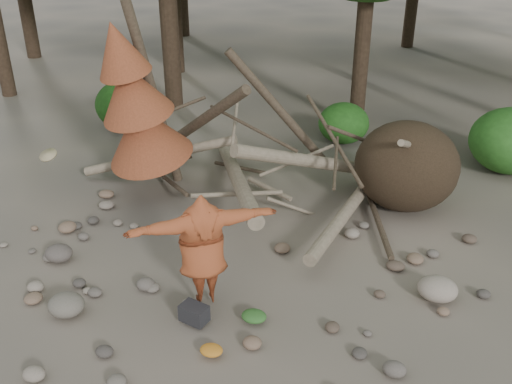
# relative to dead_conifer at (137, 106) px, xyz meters

# --- Properties ---
(ground) EXTENTS (120.00, 120.00, 0.00)m
(ground) POSITION_rel_dead_conifer_xyz_m (3.12, -3.37, -2.11)
(ground) COLOR #514C44
(ground) RESTS_ON ground
(deadfall_pile) EXTENTS (8.55, 5.24, 3.30)m
(deadfall_pile) POSITION_rel_dead_conifer_xyz_m (5.13, 0.87, -1.16)
(deadfall_pile) COLOR #332619
(deadfall_pile) RESTS_ON ground
(dead_conifer) EXTENTS (2.06, 2.16, 4.35)m
(dead_conifer) POSITION_rel_dead_conifer_xyz_m (0.00, 0.00, 0.00)
(dead_conifer) COLOR #4C3F30
(dead_conifer) RESTS_ON ground
(bush_left) EXTENTS (1.80, 1.80, 1.44)m
(bush_left) POSITION_rel_dead_conifer_xyz_m (-2.38, 3.83, -1.39)
(bush_left) COLOR #1D4F15
(bush_left) RESTS_ON ground
(bush_mid) EXTENTS (1.40, 1.40, 1.12)m
(bush_mid) POSITION_rel_dead_conifer_xyz_m (3.92, 4.43, -1.55)
(bush_mid) COLOR #27641D
(bush_mid) RESTS_ON ground
(bush_right) EXTENTS (2.00, 2.00, 1.60)m
(bush_right) POSITION_rel_dead_conifer_xyz_m (8.12, 3.63, -1.31)
(bush_right) COLOR #317624
(bush_right) RESTS_ON ground
(frisbee_thrower) EXTENTS (3.74, 1.89, 2.51)m
(frisbee_thrower) POSITION_rel_dead_conifer_xyz_m (2.73, -3.40, -1.05)
(frisbee_thrower) COLOR #994322
(frisbee_thrower) RESTS_ON ground
(backpack) EXTENTS (0.49, 0.39, 0.29)m
(backpack) POSITION_rel_dead_conifer_xyz_m (2.76, -3.95, -1.97)
(backpack) COLOR black
(backpack) RESTS_ON ground
(cloth_green) EXTENTS (0.41, 0.34, 0.15)m
(cloth_green) POSITION_rel_dead_conifer_xyz_m (3.66, -3.66, -2.03)
(cloth_green) COLOR #2E6026
(cloth_green) RESTS_ON ground
(cloth_orange) EXTENTS (0.35, 0.28, 0.13)m
(cloth_orange) POSITION_rel_dead_conifer_xyz_m (3.26, -4.56, -2.05)
(cloth_orange) COLOR #BC7420
(cloth_orange) RESTS_ON ground
(boulder_front_left) EXTENTS (0.60, 0.54, 0.36)m
(boulder_front_left) POSITION_rel_dead_conifer_xyz_m (0.67, -4.29, -1.93)
(boulder_front_left) COLOR #6B6559
(boulder_front_left) RESTS_ON ground
(boulder_mid_right) EXTENTS (0.67, 0.60, 0.40)m
(boulder_mid_right) POSITION_rel_dead_conifer_xyz_m (6.46, -2.23, -1.91)
(boulder_mid_right) COLOR gray
(boulder_mid_right) RESTS_ON ground
(boulder_mid_left) EXTENTS (0.52, 0.47, 0.31)m
(boulder_mid_left) POSITION_rel_dead_conifer_xyz_m (-0.34, -2.95, -1.96)
(boulder_mid_left) COLOR #584F4A
(boulder_mid_left) RESTS_ON ground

